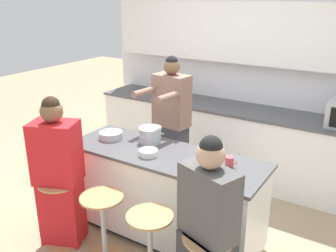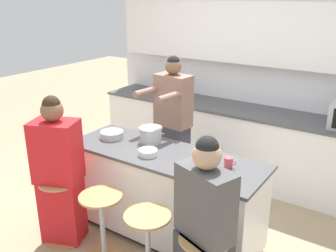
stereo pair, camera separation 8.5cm
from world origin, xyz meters
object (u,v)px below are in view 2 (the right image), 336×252
(bar_stool_center_right, at_px, (148,245))
(fruit_bowl, at_px, (112,135))
(bar_stool_leftmost, at_px, (62,207))
(person_wrapped_blanket, at_px, (59,175))
(coffee_cup_near, at_px, (229,162))
(potted_plant, at_px, (183,90))
(kitchen_island, at_px, (164,195))
(cooking_pot, at_px, (151,135))
(person_cooking, at_px, (173,132))
(person_seated_near, at_px, (204,235))
(bar_stool_center_left, at_px, (102,224))

(bar_stool_center_right, xyz_separation_m, fruit_bowl, (-0.92, 0.64, 0.57))
(bar_stool_leftmost, xyz_separation_m, person_wrapped_blanket, (-0.01, 0.02, 0.34))
(fruit_bowl, height_order, coffee_cup_near, coffee_cup_near)
(person_wrapped_blanket, height_order, fruit_bowl, person_wrapped_blanket)
(coffee_cup_near, relative_size, potted_plant, 0.49)
(kitchen_island, relative_size, potted_plant, 8.88)
(coffee_cup_near, bearing_deg, kitchen_island, -173.74)
(cooking_pot, xyz_separation_m, fruit_bowl, (-0.40, -0.13, -0.04))
(kitchen_island, bearing_deg, bar_stool_center_right, -67.15)
(person_cooking, bearing_deg, person_seated_near, -43.20)
(person_seated_near, height_order, fruit_bowl, person_seated_near)
(kitchen_island, distance_m, fruit_bowl, 0.82)
(kitchen_island, bearing_deg, person_cooking, 116.73)
(kitchen_island, xyz_separation_m, coffee_cup_near, (0.62, 0.07, 0.48))
(person_wrapped_blanket, bearing_deg, bar_stool_leftmost, -90.44)
(bar_stool_leftmost, height_order, cooking_pot, cooking_pot)
(person_cooking, relative_size, fruit_bowl, 7.09)
(bar_stool_center_right, distance_m, person_seated_near, 0.58)
(person_wrapped_blanket, xyz_separation_m, fruit_bowl, (0.11, 0.62, 0.23))
(kitchen_island, relative_size, bar_stool_leftmost, 3.00)
(bar_stool_center_right, height_order, coffee_cup_near, coffee_cup_near)
(person_cooking, bearing_deg, cooking_pot, -77.07)
(person_seated_near, relative_size, fruit_bowl, 5.98)
(bar_stool_center_left, bearing_deg, fruit_bowl, 123.20)
(bar_stool_leftmost, distance_m, fruit_bowl, 0.86)
(person_cooking, height_order, fruit_bowl, person_cooking)
(kitchen_island, distance_m, bar_stool_center_left, 0.66)
(bar_stool_center_left, bearing_deg, person_wrapped_blanket, 179.98)
(bar_stool_center_left, relative_size, cooking_pot, 2.03)
(kitchen_island, distance_m, person_seated_near, 0.98)
(bar_stool_center_left, height_order, potted_plant, potted_plant)
(person_seated_near, xyz_separation_m, cooking_pot, (-1.02, 0.75, 0.32))
(bar_stool_center_right, distance_m, fruit_bowl, 1.25)
(person_cooking, distance_m, potted_plant, 1.06)
(bar_stool_center_right, height_order, cooking_pot, cooking_pot)
(coffee_cup_near, bearing_deg, person_cooking, 148.54)
(person_wrapped_blanket, distance_m, fruit_bowl, 0.67)
(bar_stool_leftmost, relative_size, fruit_bowl, 2.72)
(kitchen_island, relative_size, person_cooking, 1.15)
(bar_stool_center_left, distance_m, potted_plant, 2.35)
(person_wrapped_blanket, relative_size, fruit_bowl, 6.17)
(bar_stool_center_right, relative_size, potted_plant, 2.96)
(bar_stool_leftmost, height_order, fruit_bowl, fruit_bowl)
(person_wrapped_blanket, relative_size, coffee_cup_near, 13.68)
(person_wrapped_blanket, height_order, cooking_pot, person_wrapped_blanket)
(kitchen_island, relative_size, cooking_pot, 6.08)
(kitchen_island, height_order, person_seated_near, person_seated_near)
(person_seated_near, bearing_deg, kitchen_island, 161.18)
(person_cooking, height_order, person_wrapped_blanket, person_cooking)
(bar_stool_center_left, relative_size, person_cooking, 0.38)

